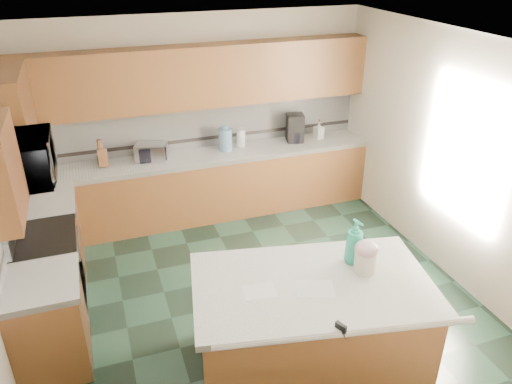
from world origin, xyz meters
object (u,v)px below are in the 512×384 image
treat_jar (365,262)px  knife_block (103,158)px  island_base (310,328)px  coffee_maker (295,128)px  soap_bottle_island (355,241)px  island_top (313,286)px  toaster_oven (151,152)px

treat_jar → knife_block: 3.65m
island_base → coffee_maker: coffee_maker is taller
treat_jar → soap_bottle_island: size_ratio=0.47×
island_base → soap_bottle_island: soap_bottle_island is taller
treat_jar → coffee_maker: coffee_maker is taller
soap_bottle_island → knife_block: bearing=113.0°
island_base → island_top: island_top is taller
soap_bottle_island → toaster_oven: (-1.34, 2.91, -0.10)m
knife_block → toaster_oven: (0.61, 0.00, 0.00)m
soap_bottle_island → toaster_oven: 3.21m
treat_jar → knife_block: size_ratio=0.89×
toaster_oven → coffee_maker: coffee_maker is taller
island_top → toaster_oven: size_ratio=5.20×
island_base → soap_bottle_island: bearing=30.6°
island_top → coffee_maker: (1.16, 3.11, 0.22)m
knife_block → island_base: bearing=-63.3°
island_base → knife_block: (-1.48, 3.08, 0.60)m
coffee_maker → toaster_oven: bearing=-165.5°
island_base → coffee_maker: 3.39m
soap_bottle_island → toaster_oven: soap_bottle_island is taller
knife_block → coffee_maker: 2.64m
island_base → treat_jar: treat_jar is taller
island_base → island_top: bearing=0.0°
knife_block → toaster_oven: size_ratio=0.57×
island_base → soap_bottle_island: size_ratio=4.52×
island_base → soap_bottle_island: (0.47, 0.17, 0.70)m
coffee_maker → treat_jar: bearing=-88.5°
knife_block → toaster_oven: 0.61m
treat_jar → toaster_oven: size_ratio=0.51×
treat_jar → soap_bottle_island: 0.20m
island_base → soap_bottle_island: 0.86m
island_base → treat_jar: size_ratio=9.70×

